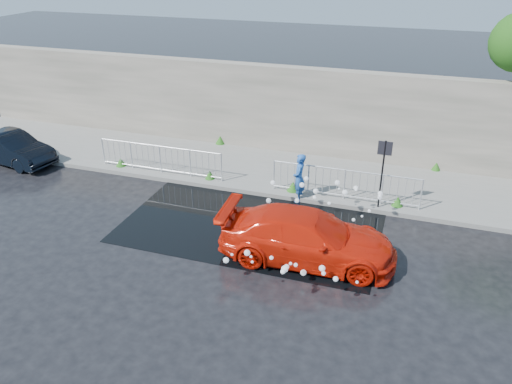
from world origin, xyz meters
TOP-DOWN VIEW (x-y plane):
  - ground at (0.00, 0.00)m, footprint 90.00×90.00m
  - pavement at (0.00, 5.00)m, footprint 30.00×4.00m
  - curb at (0.00, 3.00)m, footprint 30.00×0.25m
  - retaining_wall at (0.00, 7.20)m, footprint 30.00×0.60m
  - puddle at (0.50, 1.00)m, footprint 8.00×5.00m
  - sign_post at (4.20, 3.10)m, footprint 0.45×0.06m
  - railing_left at (-4.00, 3.35)m, footprint 5.05×0.05m
  - railing_right at (3.00, 3.35)m, footprint 5.05×0.05m
  - weeds at (-0.11, 4.53)m, footprint 12.17×3.93m
  - water_spray at (2.51, 0.63)m, footprint 3.63×5.51m
  - red_car at (2.59, -0.41)m, footprint 5.03×2.28m
  - dark_car at (-10.32, 2.60)m, footprint 3.99×1.96m
  - person at (1.50, 3.00)m, footprint 0.51×0.69m

SIDE VIEW (x-z plane):
  - ground at x=0.00m, z-range 0.00..0.00m
  - puddle at x=0.50m, z-range 0.00..0.01m
  - pavement at x=0.00m, z-range 0.00..0.15m
  - curb at x=0.00m, z-range 0.00..0.16m
  - weeds at x=-0.11m, z-range 0.14..0.50m
  - dark_car at x=-10.32m, z-range 0.00..1.26m
  - water_spray at x=2.51m, z-range 0.14..1.24m
  - red_car at x=2.59m, z-range 0.00..1.43m
  - railing_left at x=-4.00m, z-range 0.19..1.29m
  - railing_right at x=3.00m, z-range 0.19..1.29m
  - person at x=1.50m, z-range 0.00..1.73m
  - sign_post at x=4.20m, z-range 0.47..2.97m
  - retaining_wall at x=0.00m, z-range 0.15..3.65m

